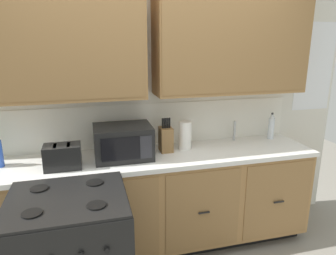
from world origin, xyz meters
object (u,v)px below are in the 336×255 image
(microwave, at_px, (123,142))
(knife_block, at_px, (166,139))
(toaster, at_px, (63,157))
(bottle_clear, at_px, (271,126))
(paper_towel_roll, at_px, (185,135))

(microwave, xyz_separation_m, knife_block, (0.39, 0.06, -0.02))
(microwave, relative_size, knife_block, 1.55)
(toaster, relative_size, bottle_clear, 1.04)
(microwave, bearing_deg, bottle_clear, 5.92)
(toaster, bearing_deg, paper_towel_roll, 10.31)
(knife_block, height_order, bottle_clear, knife_block)
(toaster, relative_size, knife_block, 0.90)
(knife_block, relative_size, bottle_clear, 1.15)
(microwave, distance_m, knife_block, 0.40)
(microwave, height_order, toaster, microwave)
(microwave, relative_size, toaster, 1.71)
(bottle_clear, bearing_deg, knife_block, -175.29)
(toaster, bearing_deg, bottle_clear, 7.65)
(toaster, distance_m, bottle_clear, 2.02)
(toaster, bearing_deg, knife_block, 11.37)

